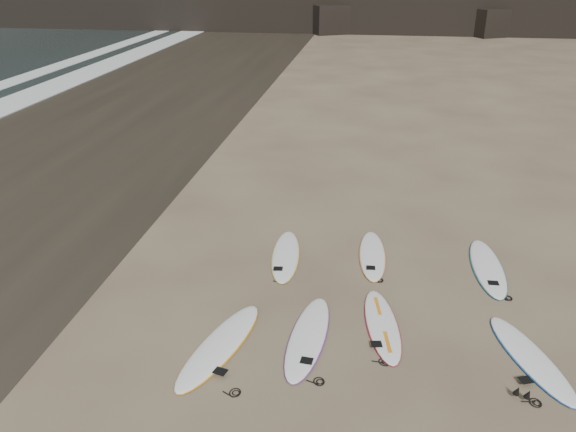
% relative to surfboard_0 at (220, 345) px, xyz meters
% --- Properties ---
extents(ground, '(240.00, 240.00, 0.00)m').
position_rel_surfboard_0_xyz_m(ground, '(3.94, 0.94, -0.05)').
color(ground, '#897559').
rests_on(ground, ground).
extents(wet_sand, '(12.00, 200.00, 0.01)m').
position_rel_surfboard_0_xyz_m(wet_sand, '(-9.06, 10.94, -0.04)').
color(wet_sand, '#383026').
rests_on(wet_sand, ground).
extents(surfboard_0, '(1.35, 2.79, 0.10)m').
position_rel_surfboard_0_xyz_m(surfboard_0, '(0.00, 0.00, 0.00)').
color(surfboard_0, white).
rests_on(surfboard_0, ground).
extents(surfboard_1, '(0.85, 2.66, 0.09)m').
position_rel_surfboard_0_xyz_m(surfboard_1, '(1.53, 0.49, -0.00)').
color(surfboard_1, white).
rests_on(surfboard_1, ground).
extents(surfboard_2, '(0.94, 2.44, 0.09)m').
position_rel_surfboard_0_xyz_m(surfboard_2, '(2.88, 1.07, -0.01)').
color(surfboard_2, white).
rests_on(surfboard_2, ground).
extents(surfboard_3, '(1.40, 2.53, 0.09)m').
position_rel_surfboard_0_xyz_m(surfboard_3, '(5.44, 0.47, -0.00)').
color(surfboard_3, white).
rests_on(surfboard_3, ground).
extents(surfboard_5, '(0.82, 2.55, 0.09)m').
position_rel_surfboard_0_xyz_m(surfboard_5, '(0.66, 3.47, -0.00)').
color(surfboard_5, white).
rests_on(surfboard_5, ground).
extents(surfboard_6, '(0.68, 2.45, 0.09)m').
position_rel_surfboard_0_xyz_m(surfboard_6, '(2.66, 3.80, -0.01)').
color(surfboard_6, white).
rests_on(surfboard_6, ground).
extents(surfboard_7, '(0.68, 2.68, 0.10)m').
position_rel_surfboard_0_xyz_m(surfboard_7, '(5.23, 3.60, -0.00)').
color(surfboard_7, white).
rests_on(surfboard_7, ground).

